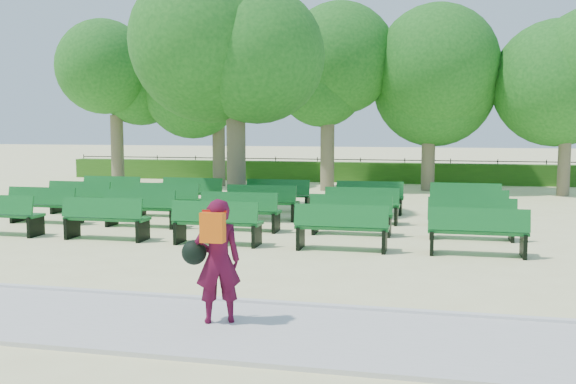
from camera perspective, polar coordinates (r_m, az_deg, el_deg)
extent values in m
plane|color=beige|center=(15.71, -3.07, -3.53)|extent=(120.00, 120.00, 0.00)
cube|color=beige|center=(8.99, -16.29, -10.86)|extent=(30.00, 2.20, 0.06)
cube|color=silver|center=(9.97, -13.05, -8.98)|extent=(30.00, 0.12, 0.10)
cube|color=#2B5D18|center=(29.29, 4.42, 1.79)|extent=(26.00, 0.70, 0.90)
cube|color=#105E22|center=(16.67, -3.07, -1.30)|extent=(1.97, 0.70, 0.06)
cube|color=#105E22|center=(16.42, -3.29, -0.47)|extent=(1.94, 0.31, 0.45)
cylinder|color=brown|center=(18.53, -4.63, 2.84)|extent=(0.55, 0.55, 3.16)
ellipsoid|color=#20651C|center=(18.59, -4.71, 11.57)|extent=(4.53, 4.53, 4.08)
imported|color=#490A22|center=(8.31, -6.25, -6.10)|extent=(0.69, 0.59, 1.61)
cube|color=#DF540B|center=(8.05, -6.71, -3.15)|extent=(0.30, 0.15, 0.38)
sphere|color=black|center=(8.34, -8.34, -5.33)|extent=(0.32, 0.32, 0.32)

